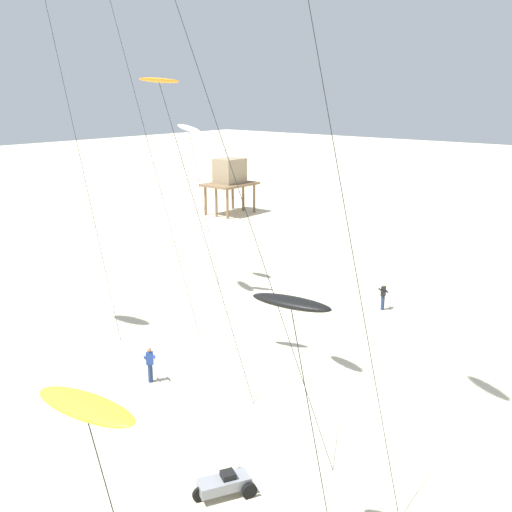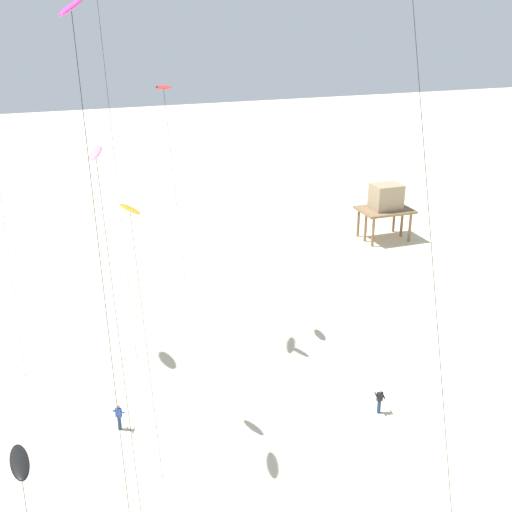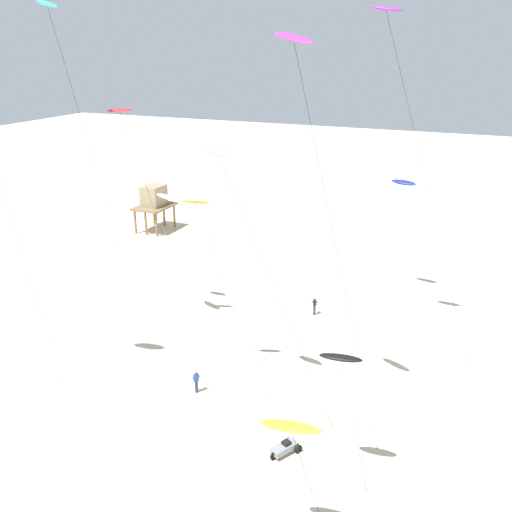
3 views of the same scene
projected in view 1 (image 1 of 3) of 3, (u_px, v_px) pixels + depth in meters
The scene contains 9 objects.
ground_plane at pixel (414, 414), 24.46m from camera, with size 260.00×260.00×0.00m, color beige.
kite_black at pixel (291, 304), 14.66m from camera, with size 0.88×3.02×7.96m.
kite_orange at pixel (161, 88), 25.04m from camera, with size 1.18×6.27×13.42m.
kite_white at pixel (189, 130), 37.97m from camera, with size 0.73×3.58×10.84m.
kite_yellow at pixel (85, 407), 11.13m from camera, with size 0.75×4.05×7.44m.
kite_flyer_nearest at pixel (383, 296), 35.80m from camera, with size 0.57×0.54×1.67m.
kite_flyer_middle at pixel (150, 364), 26.90m from camera, with size 0.73×0.73×1.67m.
stilt_house at pixel (230, 175), 62.97m from camera, with size 5.36×3.93×5.88m.
beach_buggy at pixel (225, 483), 19.45m from camera, with size 2.08×1.62×0.82m.
Camera 1 is at (-20.89, -9.02, 12.82)m, focal length 41.81 mm.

